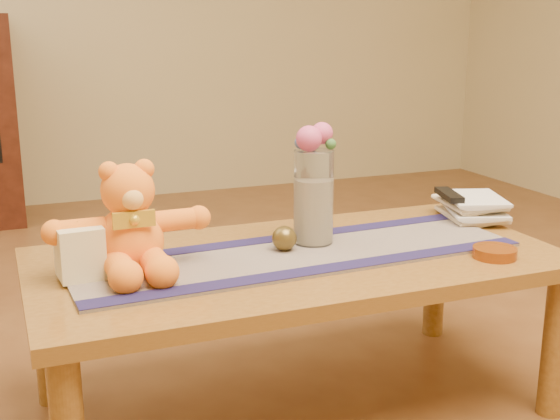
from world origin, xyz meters
name	(u,v)px	position (x,y,z in m)	size (l,w,h in m)	color
floor	(296,407)	(0.00, 0.00, 0.00)	(5.50, 5.50, 0.00)	brown
coffee_table_top	(297,262)	(0.00, 0.00, 0.43)	(1.40, 0.70, 0.04)	brown
table_leg_fr	(555,345)	(0.64, -0.29, 0.21)	(0.07, 0.07, 0.41)	brown
table_leg_bl	(46,335)	(-0.64, 0.29, 0.21)	(0.07, 0.07, 0.41)	brown
table_leg_br	(435,278)	(0.64, 0.29, 0.21)	(0.07, 0.07, 0.41)	brown
persian_runner	(298,254)	(0.00, 0.00, 0.45)	(1.20, 0.35, 0.01)	#1C1742
runner_border_near	(323,269)	(0.01, -0.15, 0.46)	(1.20, 0.06, 0.00)	#1A1541
runner_border_far	(276,238)	(-0.01, 0.14, 0.46)	(1.20, 0.06, 0.00)	#1A1541
teddy_bear	(129,219)	(-0.44, 0.03, 0.59)	(0.38, 0.32, 0.26)	orange
pillar_candle	(80,252)	(-0.56, 0.02, 0.52)	(0.11, 0.11, 0.13)	beige
candle_wick	(78,224)	(-0.56, 0.02, 0.59)	(0.00, 0.00, 0.01)	black
glass_vase	(314,197)	(0.08, 0.07, 0.59)	(0.11, 0.11, 0.26)	silver
potpourri_fill	(313,211)	(0.08, 0.07, 0.55)	(0.09, 0.09, 0.18)	beige
rose_left	(309,139)	(0.06, 0.06, 0.75)	(0.07, 0.07, 0.07)	#C54578
rose_right	(322,133)	(0.10, 0.07, 0.76)	(0.06, 0.06, 0.06)	#C54578
blue_flower_back	(312,138)	(0.09, 0.10, 0.75)	(0.04, 0.04, 0.04)	#495F9E
blue_flower_side	(301,143)	(0.05, 0.09, 0.74)	(0.04, 0.04, 0.04)	#495F9E
leaf_sprig	(331,144)	(0.12, 0.05, 0.74)	(0.03, 0.03, 0.03)	#33662D
bronze_ball	(284,238)	(-0.02, 0.03, 0.49)	(0.07, 0.07, 0.07)	#52421B
book_bottom	(447,217)	(0.58, 0.15, 0.46)	(0.17, 0.22, 0.02)	beige
book_lower	(449,212)	(0.58, 0.15, 0.48)	(0.16, 0.22, 0.02)	beige
book_upper	(445,205)	(0.57, 0.16, 0.50)	(0.17, 0.22, 0.02)	beige
book_top	(449,200)	(0.58, 0.15, 0.52)	(0.16, 0.22, 0.02)	beige
tv_remote	(449,195)	(0.57, 0.14, 0.54)	(0.04, 0.16, 0.02)	black
amber_dish	(495,253)	(0.48, -0.21, 0.46)	(0.12, 0.12, 0.03)	#BF5914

